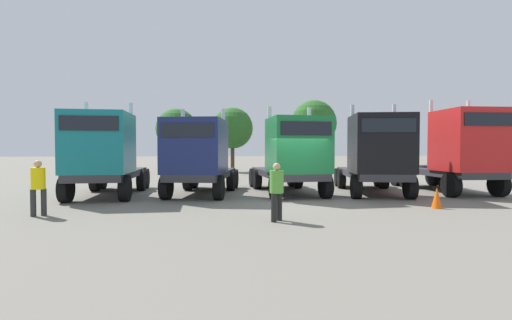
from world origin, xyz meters
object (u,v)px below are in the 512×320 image
object	(u,v)px
semi_truck_green	(293,156)
visitor_with_camera	(277,188)
visitor_in_hivis	(38,184)
semi_truck_black	(376,155)
traffic_cone_near	(437,198)
semi_truck_red	(459,151)
semi_truck_teal	(104,154)
semi_truck_navy	(199,156)

from	to	relation	value
semi_truck_green	visitor_with_camera	distance (m)	5.96
semi_truck_green	visitor_in_hivis	bearing A→B (deg)	-69.47
semi_truck_black	traffic_cone_near	world-z (taller)	semi_truck_black
semi_truck_green	traffic_cone_near	distance (m)	6.05
traffic_cone_near	semi_truck_red	bearing A→B (deg)	46.08
semi_truck_teal	visitor_with_camera	xyz separation A→B (m)	(6.41, -5.74, -0.92)
visitor_with_camera	semi_truck_teal	bearing A→B (deg)	2.49
semi_truck_green	semi_truck_red	xyz separation A→B (m)	(7.78, -0.41, 0.23)
visitor_in_hivis	semi_truck_black	bearing A→B (deg)	-98.02
semi_truck_navy	semi_truck_red	size ratio (longest dim) A/B	0.97
semi_truck_black	semi_truck_red	distance (m)	4.06
semi_truck_teal	visitor_in_hivis	bearing A→B (deg)	-11.99
semi_truck_navy	semi_truck_black	world-z (taller)	semi_truck_black
semi_truck_teal	semi_truck_navy	bearing A→B (deg)	89.66
semi_truck_navy	visitor_with_camera	size ratio (longest dim) A/B	3.65
semi_truck_black	visitor_in_hivis	size ratio (longest dim) A/B	3.88
semi_truck_teal	traffic_cone_near	bearing A→B (deg)	69.80
semi_truck_green	semi_truck_teal	bearing A→B (deg)	-94.21
semi_truck_black	semi_truck_red	xyz separation A→B (m)	(4.05, 0.05, 0.15)
semi_truck_black	visitor_in_hivis	distance (m)	13.15
visitor_with_camera	visitor_in_hivis	bearing A→B (deg)	31.27
semi_truck_navy	semi_truck_black	xyz separation A→B (m)	(7.91, -0.64, 0.06)
semi_truck_teal	semi_truck_black	xyz separation A→B (m)	(11.89, -0.56, -0.05)
semi_truck_green	semi_truck_red	world-z (taller)	semi_truck_red
semi_truck_red	traffic_cone_near	distance (m)	5.38
visitor_in_hivis	visitor_with_camera	world-z (taller)	visitor_in_hivis
semi_truck_green	semi_truck_black	xyz separation A→B (m)	(3.73, -0.46, 0.07)
semi_truck_black	visitor_with_camera	world-z (taller)	semi_truck_black
semi_truck_teal	semi_truck_green	distance (m)	8.16
semi_truck_teal	semi_truck_green	world-z (taller)	semi_truck_teal
semi_truck_black	visitor_in_hivis	world-z (taller)	semi_truck_black
visitor_with_camera	semi_truck_black	bearing A→B (deg)	-92.22
semi_truck_teal	semi_truck_green	bearing A→B (deg)	87.85
traffic_cone_near	visitor_in_hivis	bearing A→B (deg)	179.44
semi_truck_green	visitor_in_hivis	xyz separation A→B (m)	(-8.92, -3.98, -0.76)
visitor_in_hivis	traffic_cone_near	bearing A→B (deg)	-114.13
visitor_with_camera	traffic_cone_near	size ratio (longest dim) A/B	2.26
traffic_cone_near	semi_truck_green	bearing A→B (deg)	135.80
visitor_with_camera	traffic_cone_near	world-z (taller)	visitor_with_camera
semi_truck_green	traffic_cone_near	size ratio (longest dim) A/B	8.79
semi_truck_black	visitor_with_camera	xyz separation A→B (m)	(-5.47, -5.18, -0.86)
semi_truck_navy	semi_truck_black	size ratio (longest dim) A/B	0.91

